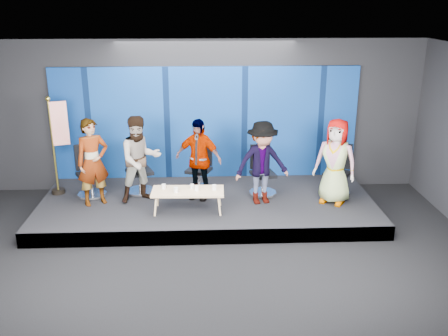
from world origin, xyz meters
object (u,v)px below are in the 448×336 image
(mug_d, at_px, (197,188))
(panelist_a, at_px, (93,162))
(chair_e, at_px, (337,178))
(mug_b, at_px, (176,190))
(chair_b, at_px, (139,176))
(mug_a, at_px, (164,187))
(flag_stand, at_px, (58,143))
(panelist_d, at_px, (262,163))
(panelist_b, at_px, (140,159))
(chair_c, at_px, (200,174))
(panelist_e, at_px, (335,162))
(chair_d, at_px, (262,178))
(panelist_c, at_px, (198,159))
(mug_c, at_px, (192,186))
(chair_a, at_px, (90,179))
(mug_e, at_px, (214,187))
(coffee_table, at_px, (188,192))

(mug_d, bearing_deg, panelist_a, 166.81)
(chair_e, distance_m, mug_b, 3.55)
(panelist_a, relative_size, chair_b, 1.61)
(mug_a, bearing_deg, flag_stand, 156.52)
(panelist_a, relative_size, panelist_d, 1.04)
(panelist_b, bearing_deg, mug_d, -50.72)
(panelist_b, height_order, mug_a, panelist_b)
(chair_c, xyz_separation_m, panelist_e, (2.78, -0.86, 0.54))
(panelist_d, height_order, panelist_e, panelist_e)
(chair_d, height_order, mug_d, chair_d)
(panelist_b, xyz_separation_m, panelist_d, (2.49, -0.22, -0.04))
(panelist_c, bearing_deg, mug_c, -80.23)
(panelist_c, bearing_deg, panelist_e, 14.75)
(chair_b, height_order, flag_stand, flag_stand)
(chair_e, bearing_deg, panelist_e, -81.28)
(chair_b, distance_m, panelist_e, 4.20)
(panelist_e, bearing_deg, chair_e, 98.72)
(chair_e, height_order, mug_d, chair_e)
(chair_a, distance_m, mug_d, 2.49)
(chair_e, bearing_deg, mug_b, -133.74)
(chair_a, height_order, panelist_b, panelist_b)
(chair_a, height_order, mug_b, chair_a)
(chair_e, xyz_separation_m, mug_e, (-2.68, -0.79, 0.13))
(chair_d, height_order, flag_stand, flag_stand)
(flag_stand, bearing_deg, panelist_d, -28.52)
(chair_b, bearing_deg, chair_c, -18.25)
(panelist_e, bearing_deg, coffee_table, -141.99)
(chair_e, relative_size, panelist_e, 0.62)
(chair_d, distance_m, panelist_e, 1.62)
(chair_b, height_order, coffee_table, chair_b)
(mug_a, height_order, mug_d, mug_d)
(coffee_table, bearing_deg, mug_e, 0.12)
(panelist_b, height_order, panelist_c, panelist_b)
(chair_c, height_order, panelist_c, panelist_c)
(flag_stand, bearing_deg, chair_b, -19.28)
(chair_a, relative_size, panelist_a, 0.62)
(panelist_c, bearing_deg, mug_d, -71.07)
(chair_c, xyz_separation_m, panelist_c, (-0.02, -0.50, 0.51))
(panelist_c, distance_m, panelist_d, 1.34)
(chair_b, distance_m, panelist_c, 1.45)
(chair_e, xyz_separation_m, coffee_table, (-3.21, -0.79, 0.04))
(chair_e, xyz_separation_m, mug_a, (-3.69, -0.68, 0.13))
(chair_e, bearing_deg, flag_stand, -151.07)
(chair_a, relative_size, coffee_table, 0.77)
(panelist_b, bearing_deg, mug_b, -64.89)
(chair_a, distance_m, mug_b, 2.16)
(chair_b, bearing_deg, mug_b, -76.60)
(panelist_a, height_order, coffee_table, panelist_a)
(panelist_c, relative_size, mug_b, 16.74)
(chair_b, relative_size, mug_d, 11.16)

